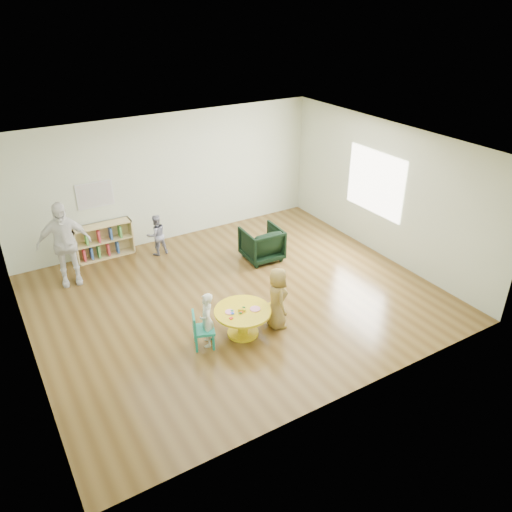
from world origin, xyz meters
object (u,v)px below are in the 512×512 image
(activity_table, at_px, (243,318))
(child_left, at_px, (207,320))
(kid_chair_right, at_px, (273,306))
(child_right, at_px, (277,298))
(toddler, at_px, (157,235))
(adult_caretaker, at_px, (64,244))
(bookshelf, at_px, (103,241))
(kid_chair_left, at_px, (201,329))
(armchair, at_px, (262,244))

(activity_table, xyz_separation_m, child_left, (-0.61, 0.05, 0.14))
(kid_chair_right, bearing_deg, child_right, 164.19)
(toddler, height_order, adult_caretaker, adult_caretaker)
(kid_chair_right, relative_size, bookshelf, 0.43)
(kid_chair_left, bearing_deg, toddler, -169.71)
(activity_table, bearing_deg, child_right, -7.97)
(activity_table, bearing_deg, armchair, 51.70)
(activity_table, relative_size, toddler, 1.04)
(armchair, height_order, toddler, toddler)
(bookshelf, bearing_deg, toddler, -25.44)
(kid_chair_right, relative_size, child_left, 0.56)
(toddler, bearing_deg, kid_chair_right, 100.64)
(kid_chair_right, height_order, armchair, armchair)
(bookshelf, distance_m, child_right, 4.35)
(activity_table, height_order, child_left, child_left)
(armchair, bearing_deg, toddler, -33.59)
(bookshelf, xyz_separation_m, child_right, (1.78, -3.96, 0.18))
(bookshelf, height_order, toddler, toddler)
(kid_chair_left, xyz_separation_m, armchair, (2.36, 2.01, 0.02))
(activity_table, distance_m, child_left, 0.63)
(kid_chair_right, relative_size, child_right, 0.48)
(toddler, bearing_deg, adult_caretaker, 4.96)
(kid_chair_left, distance_m, toddler, 3.39)
(activity_table, relative_size, bookshelf, 0.77)
(kid_chair_left, xyz_separation_m, child_right, (1.34, -0.14, 0.21))
(activity_table, xyz_separation_m, armchair, (1.63, 2.07, 0.03))
(kid_chair_left, bearing_deg, child_right, 103.88)
(toddler, distance_m, adult_caretaker, 1.94)
(activity_table, distance_m, adult_caretaker, 3.78)
(kid_chair_right, height_order, adult_caretaker, adult_caretaker)
(kid_chair_right, bearing_deg, toddler, 6.78)
(child_left, distance_m, child_right, 1.23)
(armchair, distance_m, child_left, 3.02)
(armchair, bearing_deg, kid_chair_right, 66.40)
(child_right, bearing_deg, toddler, 28.36)
(toddler, bearing_deg, child_right, 99.68)
(adult_caretaker, bearing_deg, toddler, 15.77)
(adult_caretaker, bearing_deg, child_right, -42.57)
(activity_table, height_order, bookshelf, bookshelf)
(armchair, xyz_separation_m, child_right, (-1.02, -2.15, 0.19))
(child_right, distance_m, adult_caretaker, 4.19)
(kid_chair_right, bearing_deg, armchair, -33.21)
(kid_chair_right, xyz_separation_m, adult_caretaker, (-2.68, 3.07, 0.55))
(bookshelf, relative_size, adult_caretaker, 0.72)
(child_right, bearing_deg, adult_caretaker, 55.29)
(kid_chair_left, relative_size, bookshelf, 0.52)
(child_left, height_order, child_right, child_right)
(bookshelf, distance_m, adult_caretaker, 1.23)
(kid_chair_right, height_order, child_right, child_right)
(kid_chair_left, height_order, child_right, child_right)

